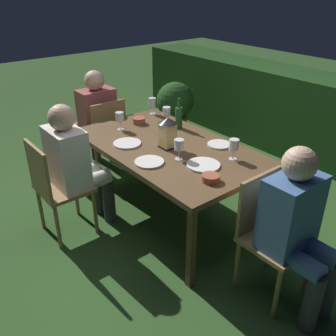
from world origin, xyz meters
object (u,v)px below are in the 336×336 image
object	(u,v)px
chair_head_far	(269,230)
lantern_centerpiece	(168,131)
dining_table	(168,151)
green_bottle_on_table	(179,117)
person_in_blue	(298,225)
bowl_olives	(139,120)
chair_head_near	(105,134)
wine_glass_b	(179,146)
plate_a	(149,162)
plate_c	(203,165)
potted_plant_by_hedge	(175,105)
wine_glass_d	(167,112)
wine_glass_e	(234,146)
wine_glass_c	(152,103)
plate_b	(127,143)
bowl_bread	(211,178)
plate_d	(219,145)
person_in_rust	(95,116)
wine_glass_a	(120,118)
chair_side_left_a	(55,185)
person_in_cream	(75,162)

from	to	relation	value
chair_head_far	lantern_centerpiece	xyz separation A→B (m)	(-1.06, -0.03, 0.40)
dining_table	green_bottle_on_table	bearing A→B (deg)	127.18
person_in_blue	bowl_olives	bearing A→B (deg)	176.82
chair_head_near	wine_glass_b	xyz separation A→B (m)	(1.37, -0.10, 0.37)
chair_head_far	plate_a	xyz separation A→B (m)	(-0.93, -0.32, 0.26)
person_in_blue	plate_c	xyz separation A→B (m)	(-0.83, -0.03, 0.11)
chair_head_far	wine_glass_b	size ratio (longest dim) A/B	5.15
chair_head_near	potted_plant_by_hedge	world-z (taller)	chair_head_near
dining_table	wine_glass_d	bearing A→B (deg)	142.76
person_in_blue	wine_glass_e	distance (m)	0.83
wine_glass_c	plate_b	xyz separation A→B (m)	(0.50, -0.64, -0.11)
chair_head_near	chair_head_far	xyz separation A→B (m)	(2.20, 0.00, 0.00)
plate_c	bowl_bread	size ratio (longest dim) A/B	2.00
plate_b	chair_head_far	bearing A→B (deg)	11.06
dining_table	plate_d	world-z (taller)	plate_d
person_in_rust	wine_glass_e	xyz separation A→B (m)	(1.83, 0.23, 0.21)
person_in_blue	bowl_bread	distance (m)	0.65
wine_glass_c	plate_c	distance (m)	1.27
chair_head_near	bowl_olives	xyz separation A→B (m)	(0.52, 0.10, 0.28)
wine_glass_a	potted_plant_by_hedge	size ratio (longest dim) A/B	0.23
chair_head_far	wine_glass_d	xyz separation A→B (m)	(-1.51, 0.31, 0.37)
plate_d	wine_glass_b	bearing A→B (deg)	-91.28
chair_head_near	wine_glass_d	xyz separation A→B (m)	(0.69, 0.31, 0.37)
chair_side_left_a	wine_glass_c	distance (m)	1.36
person_in_blue	person_in_rust	bearing A→B (deg)	180.00
person_in_cream	wine_glass_e	distance (m)	1.31
plate_a	plate_d	xyz separation A→B (m)	(0.11, 0.66, 0.00)
chair_head_near	plate_d	distance (m)	1.44
green_bottle_on_table	wine_glass_b	size ratio (longest dim) A/B	1.72
person_in_rust	wine_glass_a	xyz separation A→B (m)	(0.73, -0.12, 0.21)
wine_glass_a	bowl_olives	distance (m)	0.24
chair_head_near	bowl_bread	distance (m)	1.80
person_in_blue	chair_head_far	bearing A→B (deg)	-180.00
green_bottle_on_table	bowl_bread	xyz separation A→B (m)	(0.92, -0.48, -0.08)
person_in_cream	plate_d	xyz separation A→B (m)	(0.66, 1.03, 0.11)
wine_glass_e	person_in_blue	bearing A→B (deg)	-16.61
bowl_bread	wine_glass_e	bearing A→B (deg)	110.13
chair_head_far	green_bottle_on_table	xyz separation A→B (m)	(-1.35, 0.33, 0.36)
chair_head_far	person_in_blue	world-z (taller)	person_in_blue
person_in_cream	wine_glass_d	world-z (taller)	person_in_cream
bowl_olives	wine_glass_c	bearing A→B (deg)	118.62
green_bottle_on_table	wine_glass_d	bearing A→B (deg)	-172.16
plate_b	person_in_cream	bearing A→B (deg)	-109.22
wine_glass_c	plate_c	size ratio (longest dim) A/B	0.66
wine_glass_a	plate_a	xyz separation A→B (m)	(0.73, -0.20, -0.11)
chair_side_left_a	wine_glass_d	xyz separation A→B (m)	(-0.02, 1.19, 0.37)
person_in_cream	person_in_blue	world-z (taller)	same
wine_glass_e	wine_glass_a	bearing A→B (deg)	-162.20
plate_a	bowl_olives	size ratio (longest dim) A/B	1.89
chair_head_near	wine_glass_a	xyz separation A→B (m)	(0.54, -0.12, 0.37)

